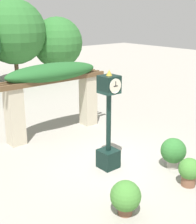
% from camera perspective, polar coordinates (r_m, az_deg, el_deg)
% --- Properties ---
extents(ground_plane, '(60.00, 60.00, 0.00)m').
position_cam_1_polar(ground_plane, '(10.30, 2.77, -9.22)').
color(ground_plane, gray).
extents(pedestal_clock, '(0.56, 0.57, 3.10)m').
position_cam_1_polar(pedestal_clock, '(9.45, 1.95, -2.46)').
color(pedestal_clock, black).
rests_on(pedestal_clock, ground).
extents(pergola, '(4.56, 1.17, 2.83)m').
position_cam_1_polar(pergola, '(12.21, -8.15, 5.29)').
color(pergola, '#BCB299').
rests_on(pergola, ground).
extents(potted_plant_near_left, '(0.61, 0.61, 0.82)m').
position_cam_1_polar(potted_plant_near_left, '(9.20, 16.36, -10.28)').
color(potted_plant_near_left, brown).
rests_on(potted_plant_near_left, ground).
extents(potted_plant_near_right, '(0.79, 0.79, 0.97)m').
position_cam_1_polar(potted_plant_near_right, '(10.04, 13.60, -7.01)').
color(potted_plant_near_right, gray).
rests_on(potted_plant_near_right, ground).
extents(potted_plant_far_left, '(0.75, 0.75, 0.87)m').
position_cam_1_polar(potted_plant_far_left, '(7.72, 5.06, -15.18)').
color(potted_plant_far_left, brown).
rests_on(potted_plant_far_left, ground).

